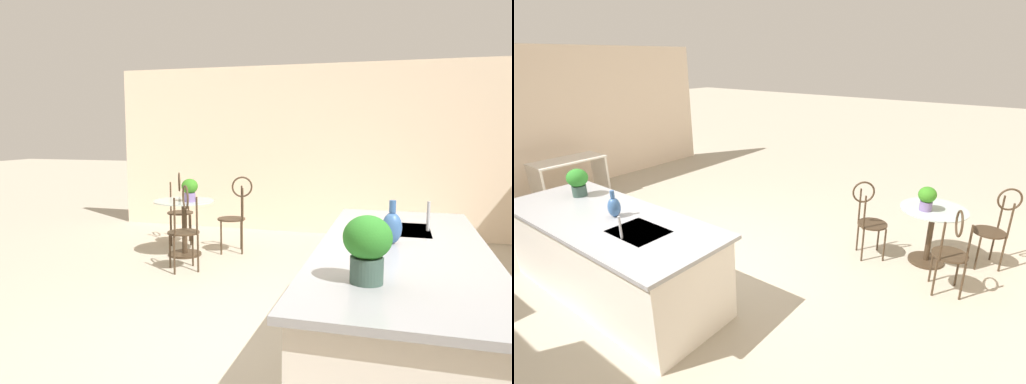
% 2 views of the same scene
% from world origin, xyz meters
% --- Properties ---
extents(ground_plane, '(40.00, 40.00, 0.00)m').
position_xyz_m(ground_plane, '(0.00, 0.00, 0.00)').
color(ground_plane, '#B2A893').
extents(wall_right, '(0.12, 7.80, 2.70)m').
position_xyz_m(wall_right, '(4.26, 0.00, 1.35)').
color(wall_right, beige).
rests_on(wall_right, ground).
extents(kitchen_island, '(2.80, 1.06, 0.92)m').
position_xyz_m(kitchen_island, '(0.30, 0.85, 0.46)').
color(kitchen_island, white).
rests_on(kitchen_island, ground).
extents(bistro_table, '(0.80, 0.80, 0.74)m').
position_xyz_m(bistro_table, '(-2.30, -1.90, 0.45)').
color(bistro_table, '#3D2D1E').
rests_on(bistro_table, ground).
extents(chair_near_window, '(0.49, 0.52, 1.04)m').
position_xyz_m(chair_near_window, '(-2.66, -1.31, 0.57)').
color(chair_near_window, '#3D2D1E').
rests_on(chair_near_window, ground).
extents(chair_by_island, '(0.52, 0.51, 1.04)m').
position_xyz_m(chair_by_island, '(-2.96, -2.28, 0.57)').
color(chair_by_island, '#3D2D1E').
rests_on(chair_by_island, ground).
extents(chair_toward_desk, '(0.53, 0.53, 1.04)m').
position_xyz_m(chair_toward_desk, '(-1.61, -1.58, 0.57)').
color(chair_toward_desk, '#3D2D1E').
rests_on(chair_toward_desk, ground).
extents(sink_faucet, '(0.02, 0.02, 0.22)m').
position_xyz_m(sink_faucet, '(-0.25, 1.03, 1.03)').
color(sink_faucet, '#B2B5BA').
rests_on(sink_faucet, kitchen_island).
extents(writing_desk, '(0.60, 1.20, 0.74)m').
position_xyz_m(writing_desk, '(3.65, -0.38, 0.51)').
color(writing_desk, white).
rests_on(writing_desk, ground).
extents(potted_plant_on_table, '(0.21, 0.21, 0.30)m').
position_xyz_m(potted_plant_on_table, '(-2.23, -1.78, 0.91)').
color(potted_plant_on_table, '#7A669E').
rests_on(potted_plant_on_table, bistro_table).
extents(potted_plant_counter_far, '(0.24, 0.24, 0.34)m').
position_xyz_m(potted_plant_counter_far, '(1.15, 0.67, 1.11)').
color(potted_plant_counter_far, '#385147').
rests_on(potted_plant_counter_far, kitchen_island).
extents(vase_on_counter, '(0.13, 0.13, 0.29)m').
position_xyz_m(vase_on_counter, '(0.25, 0.78, 1.03)').
color(vase_on_counter, '#386099').
rests_on(vase_on_counter, kitchen_island).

